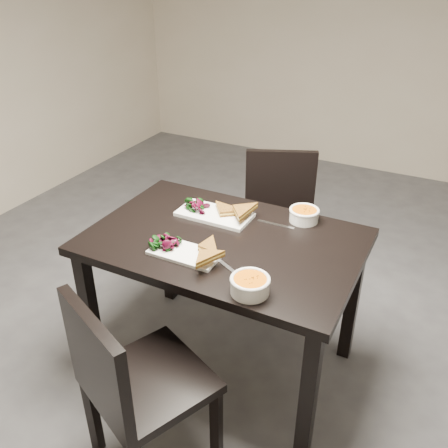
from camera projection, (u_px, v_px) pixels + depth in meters
name	position (u px, v px, depth m)	size (l,w,h in m)	color
ground	(282.00, 320.00, 2.81)	(5.00, 5.00, 0.00)	#47474C
table	(224.00, 256.00, 2.20)	(1.20, 0.80, 0.75)	black
chair_near	(130.00, 381.00, 1.78)	(0.55, 0.55, 0.85)	black
chair_far	(279.00, 215.00, 2.90)	(0.55, 0.55, 0.85)	black
plate_near	(185.00, 253.00, 2.03)	(0.30, 0.15, 0.01)	white
sandwich_near	(200.00, 249.00, 2.00)	(0.15, 0.11, 0.05)	#91601E
salad_near	(165.00, 242.00, 2.06)	(0.09, 0.08, 0.04)	black
soup_bowl_near	(250.00, 284.00, 1.79)	(0.15, 0.15, 0.07)	white
cutlery_near	(230.00, 269.00, 1.94)	(0.18, 0.02, 0.00)	silver
plate_far	(214.00, 214.00, 2.33)	(0.36, 0.18, 0.02)	white
sandwich_far	(225.00, 212.00, 2.27)	(0.18, 0.13, 0.06)	#91601E
salad_far	(196.00, 204.00, 2.35)	(0.11, 0.10, 0.05)	black
soup_bowl_far	(304.00, 214.00, 2.27)	(0.14, 0.14, 0.06)	white
cutlery_far	(276.00, 224.00, 2.25)	(0.18, 0.02, 0.00)	silver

